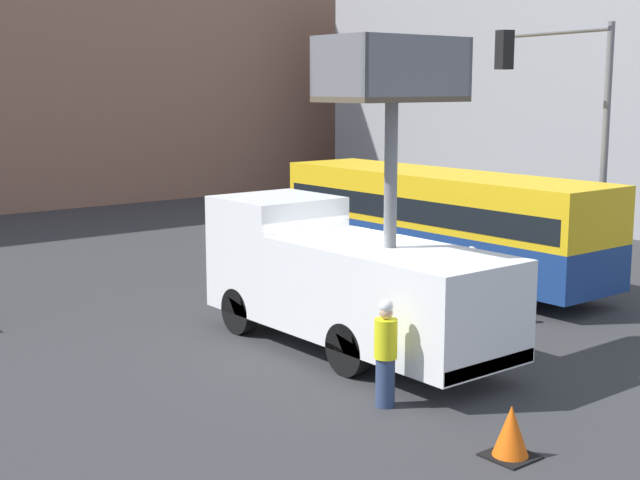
{
  "coord_description": "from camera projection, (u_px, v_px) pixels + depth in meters",
  "views": [
    {
      "loc": [
        -11.16,
        -13.05,
        5.2
      ],
      "look_at": [
        -0.07,
        0.86,
        2.12
      ],
      "focal_mm": 50.0,
      "sensor_mm": 36.0,
      "label": 1
    }
  ],
  "objects": [
    {
      "name": "utility_truck",
      "position": [
        346.0,
        273.0,
        17.53
      ],
      "size": [
        2.59,
        7.13,
        6.07
      ],
      "color": "white",
      "rests_on": "ground_plane"
    },
    {
      "name": "ground_plane",
      "position": [
        349.0,
        349.0,
        17.8
      ],
      "size": [
        120.0,
        120.0,
        0.0
      ],
      "primitive_type": "plane",
      "color": "#333335"
    },
    {
      "name": "traffic_cone_near_truck",
      "position": [
        511.0,
        433.0,
        12.58
      ],
      "size": [
        0.67,
        0.67,
        0.77
      ],
      "color": "black",
      "rests_on": "ground_plane"
    },
    {
      "name": "road_worker_near_truck",
      "position": [
        386.0,
        353.0,
        14.5
      ],
      "size": [
        0.38,
        0.38,
        1.81
      ],
      "rotation": [
        0.0,
        0.0,
        1.03
      ],
      "color": "navy",
      "rests_on": "ground_plane"
    },
    {
      "name": "city_bus",
      "position": [
        439.0,
        217.0,
        23.89
      ],
      "size": [
        2.53,
        10.05,
        2.93
      ],
      "rotation": [
        0.0,
        0.0,
        1.84
      ],
      "color": "navy",
      "rests_on": "ground_plane"
    },
    {
      "name": "traffic_light_pole",
      "position": [
        573.0,
        113.0,
        21.97
      ],
      "size": [
        3.49,
        3.24,
        6.78
      ],
      "color": "slate",
      "rests_on": "ground_plane"
    },
    {
      "name": "road_worker_directing",
      "position": [
        470.0,
        286.0,
        19.54
      ],
      "size": [
        0.38,
        0.38,
        1.75
      ],
      "rotation": [
        0.0,
        0.0,
        2.29
      ],
      "color": "navy",
      "rests_on": "ground_plane"
    }
  ]
}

